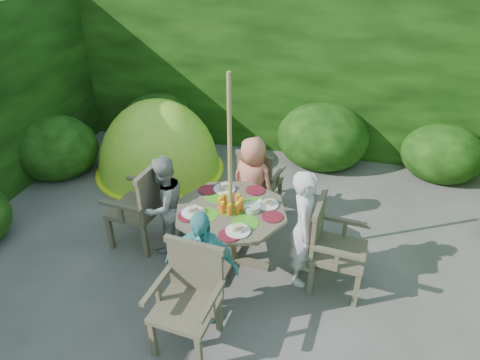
% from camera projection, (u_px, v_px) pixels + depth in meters
% --- Properties ---
extents(ground, '(60.00, 60.00, 0.00)m').
position_uv_depth(ground, '(230.00, 303.00, 4.37)').
color(ground, '#4A4842').
rests_on(ground, ground).
extents(hedge_enclosure, '(9.00, 9.00, 2.50)m').
position_uv_depth(hedge_enclosure, '(261.00, 138.00, 4.84)').
color(hedge_enclosure, black).
rests_on(hedge_enclosure, ground).
extents(patio_table, '(1.32, 1.32, 0.86)m').
position_uv_depth(patio_table, '(231.00, 218.00, 4.61)').
color(patio_table, '#453E2D').
rests_on(patio_table, ground).
extents(parasol_pole, '(0.05, 0.05, 2.20)m').
position_uv_depth(parasol_pole, '(230.00, 178.00, 4.35)').
color(parasol_pole, olive).
rests_on(parasol_pole, ground).
extents(garden_chair_right, '(0.58, 0.64, 0.98)m').
position_uv_depth(garden_chair_right, '(332.00, 244.00, 4.35)').
color(garden_chair_right, '#453E2D').
rests_on(garden_chair_right, ground).
extents(garden_chair_left, '(0.61, 0.67, 1.02)m').
position_uv_depth(garden_chair_left, '(142.00, 204.00, 4.93)').
color(garden_chair_left, '#453E2D').
rests_on(garden_chair_left, ground).
extents(garden_chair_back, '(0.60, 0.56, 0.87)m').
position_uv_depth(garden_chair_back, '(259.00, 180.00, 5.58)').
color(garden_chair_back, '#453E2D').
rests_on(garden_chair_back, ground).
extents(garden_chair_front, '(0.62, 0.56, 0.95)m').
position_uv_depth(garden_chair_front, '(189.00, 296.00, 3.76)').
color(garden_chair_front, '#453E2D').
rests_on(garden_chair_front, ground).
extents(child_right, '(0.33, 0.49, 1.32)m').
position_uv_depth(child_right, '(304.00, 228.00, 4.36)').
color(child_right, silver).
rests_on(child_right, ground).
extents(child_left, '(0.64, 0.70, 1.19)m').
position_uv_depth(child_left, '(164.00, 205.00, 4.83)').
color(child_left, '#999994').
rests_on(child_left, ground).
extents(child_back, '(0.67, 0.55, 1.19)m').
position_uv_depth(child_back, '(253.00, 182.00, 5.26)').
color(child_back, '#E07D5C').
rests_on(child_back, ground).
extents(child_front, '(0.72, 0.32, 1.20)m').
position_uv_depth(child_front, '(202.00, 266.00, 3.96)').
color(child_front, '#4CB1B2').
rests_on(child_front, ground).
extents(dome_tent, '(2.36, 2.36, 2.27)m').
position_uv_depth(dome_tent, '(161.00, 170.00, 6.74)').
color(dome_tent, '#87DB2A').
rests_on(dome_tent, ground).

